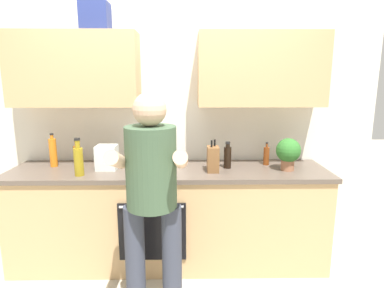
{
  "coord_description": "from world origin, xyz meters",
  "views": [
    {
      "loc": [
        0.17,
        -2.78,
        1.7
      ],
      "look_at": [
        0.21,
        -0.1,
        1.15
      ],
      "focal_mm": 30.05,
      "sensor_mm": 36.0,
      "label": 1
    }
  ],
  "objects_px": {
    "bottle_oil": "(79,160)",
    "bottle_soy": "(228,157)",
    "bottle_juice": "(53,152)",
    "cup_stoneware": "(78,158)",
    "bottle_vinegar": "(266,156)",
    "knife_block": "(213,159)",
    "mixing_bowl": "(155,163)",
    "person_standing": "(152,191)",
    "grocery_bag_produce": "(107,157)",
    "bottle_syrup": "(77,157)",
    "potted_herb": "(288,152)"
  },
  "relations": [
    {
      "from": "bottle_soy",
      "to": "grocery_bag_produce",
      "type": "relative_size",
      "value": 1.13
    },
    {
      "from": "bottle_oil",
      "to": "bottle_soy",
      "type": "height_order",
      "value": "bottle_oil"
    },
    {
      "from": "bottle_vinegar",
      "to": "knife_block",
      "type": "distance_m",
      "value": 0.56
    },
    {
      "from": "bottle_soy",
      "to": "cup_stoneware",
      "type": "xyz_separation_m",
      "value": [
        -1.41,
        0.17,
        -0.05
      ]
    },
    {
      "from": "bottle_oil",
      "to": "bottle_juice",
      "type": "xyz_separation_m",
      "value": [
        -0.33,
        0.29,
        0.0
      ]
    },
    {
      "from": "bottle_oil",
      "to": "bottle_vinegar",
      "type": "distance_m",
      "value": 1.68
    },
    {
      "from": "bottle_juice",
      "to": "cup_stoneware",
      "type": "relative_size",
      "value": 2.92
    },
    {
      "from": "mixing_bowl",
      "to": "knife_block",
      "type": "xyz_separation_m",
      "value": [
        0.51,
        -0.1,
        0.06
      ]
    },
    {
      "from": "bottle_soy",
      "to": "grocery_bag_produce",
      "type": "height_order",
      "value": "bottle_soy"
    },
    {
      "from": "potted_herb",
      "to": "person_standing",
      "type": "bearing_deg",
      "value": -149.25
    },
    {
      "from": "mixing_bowl",
      "to": "potted_herb",
      "type": "height_order",
      "value": "potted_herb"
    },
    {
      "from": "person_standing",
      "to": "bottle_oil",
      "type": "distance_m",
      "value": 0.86
    },
    {
      "from": "mixing_bowl",
      "to": "bottle_syrup",
      "type": "bearing_deg",
      "value": -179.26
    },
    {
      "from": "person_standing",
      "to": "grocery_bag_produce",
      "type": "xyz_separation_m",
      "value": [
        -0.48,
        0.73,
        0.05
      ]
    },
    {
      "from": "bottle_syrup",
      "to": "cup_stoneware",
      "type": "bearing_deg",
      "value": 107.85
    },
    {
      "from": "person_standing",
      "to": "bottle_syrup",
      "type": "height_order",
      "value": "person_standing"
    },
    {
      "from": "bottle_oil",
      "to": "cup_stoneware",
      "type": "relative_size",
      "value": 3.02
    },
    {
      "from": "bottle_oil",
      "to": "bottle_soy",
      "type": "distance_m",
      "value": 1.28
    },
    {
      "from": "bottle_vinegar",
      "to": "bottle_syrup",
      "type": "bearing_deg",
      "value": -176.07
    },
    {
      "from": "mixing_bowl",
      "to": "grocery_bag_produce",
      "type": "bearing_deg",
      "value": -177.95
    },
    {
      "from": "bottle_soy",
      "to": "bottle_syrup",
      "type": "distance_m",
      "value": 1.35
    },
    {
      "from": "bottle_soy",
      "to": "bottle_juice",
      "type": "distance_m",
      "value": 1.6
    },
    {
      "from": "person_standing",
      "to": "bottle_vinegar",
      "type": "distance_m",
      "value": 1.3
    },
    {
      "from": "bottle_syrup",
      "to": "potted_herb",
      "type": "xyz_separation_m",
      "value": [
        1.87,
        -0.06,
        0.05
      ]
    },
    {
      "from": "bottle_vinegar",
      "to": "mixing_bowl",
      "type": "distance_m",
      "value": 1.04
    },
    {
      "from": "bottle_syrup",
      "to": "cup_stoneware",
      "type": "distance_m",
      "value": 0.2
    },
    {
      "from": "cup_stoneware",
      "to": "potted_herb",
      "type": "relative_size",
      "value": 0.37
    },
    {
      "from": "person_standing",
      "to": "mixing_bowl",
      "type": "relative_size",
      "value": 6.1
    },
    {
      "from": "grocery_bag_produce",
      "to": "bottle_oil",
      "type": "bearing_deg",
      "value": -134.64
    },
    {
      "from": "bottle_oil",
      "to": "grocery_bag_produce",
      "type": "relative_size",
      "value": 1.49
    },
    {
      "from": "bottle_syrup",
      "to": "mixing_bowl",
      "type": "xyz_separation_m",
      "value": [
        0.7,
        0.01,
        -0.06
      ]
    },
    {
      "from": "mixing_bowl",
      "to": "knife_block",
      "type": "distance_m",
      "value": 0.53
    },
    {
      "from": "bottle_oil",
      "to": "bottle_soy",
      "type": "bearing_deg",
      "value": 9.43
    },
    {
      "from": "bottle_vinegar",
      "to": "mixing_bowl",
      "type": "bearing_deg",
      "value": -173.94
    },
    {
      "from": "cup_stoneware",
      "to": "grocery_bag_produce",
      "type": "bearing_deg",
      "value": -29.85
    },
    {
      "from": "person_standing",
      "to": "bottle_vinegar",
      "type": "relative_size",
      "value": 7.51
    },
    {
      "from": "bottle_vinegar",
      "to": "potted_herb",
      "type": "distance_m",
      "value": 0.25
    },
    {
      "from": "bottle_juice",
      "to": "potted_herb",
      "type": "xyz_separation_m",
      "value": [
        2.12,
        -0.15,
        0.03
      ]
    },
    {
      "from": "bottle_soy",
      "to": "bottle_juice",
      "type": "relative_size",
      "value": 0.78
    },
    {
      "from": "knife_block",
      "to": "bottle_oil",
      "type": "bearing_deg",
      "value": -174.76
    },
    {
      "from": "bottle_soy",
      "to": "bottle_juice",
      "type": "bearing_deg",
      "value": 177.32
    },
    {
      "from": "person_standing",
      "to": "bottle_oil",
      "type": "relative_size",
      "value": 5.05
    },
    {
      "from": "person_standing",
      "to": "bottle_soy",
      "type": "bearing_deg",
      "value": 51.16
    },
    {
      "from": "cup_stoneware",
      "to": "potted_herb",
      "type": "xyz_separation_m",
      "value": [
        1.93,
        -0.25,
        0.11
      ]
    },
    {
      "from": "bottle_vinegar",
      "to": "grocery_bag_produce",
      "type": "distance_m",
      "value": 1.46
    },
    {
      "from": "bottle_juice",
      "to": "mixing_bowl",
      "type": "xyz_separation_m",
      "value": [
        0.94,
        -0.08,
        -0.09
      ]
    },
    {
      "from": "bottle_oil",
      "to": "bottle_soy",
      "type": "relative_size",
      "value": 1.32
    },
    {
      "from": "person_standing",
      "to": "bottle_juice",
      "type": "relative_size",
      "value": 5.22
    },
    {
      "from": "person_standing",
      "to": "potted_herb",
      "type": "relative_size",
      "value": 5.63
    },
    {
      "from": "potted_herb",
      "to": "grocery_bag_produce",
      "type": "xyz_separation_m",
      "value": [
        -1.6,
        0.06,
        -0.06
      ]
    }
  ]
}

